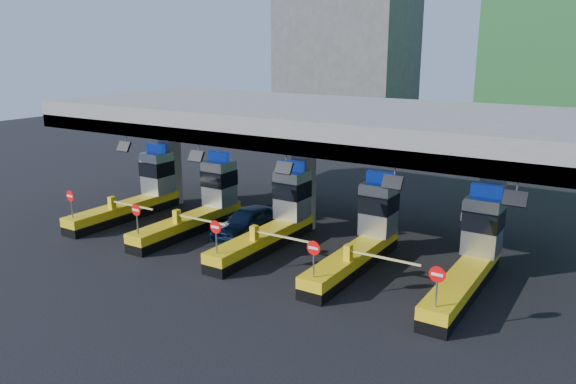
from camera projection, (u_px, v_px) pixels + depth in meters
The scene contains 9 objects.
ground at pixel (274, 245), 29.18m from camera, with size 120.00×120.00×0.00m, color black.
toll_canopy at pixel (303, 121), 29.98m from camera, with size 28.00×12.09×7.00m.
toll_lane_far_left at pixel (140, 192), 34.22m from camera, with size 4.43×8.00×4.16m.
toll_lane_left at pixel (203, 204), 31.64m from camera, with size 4.43×8.00×4.16m.
toll_lane_center at pixel (277, 218), 29.05m from camera, with size 4.43×8.00×4.16m.
toll_lane_right at pixel (365, 234), 26.47m from camera, with size 4.43×8.00×4.16m.
toll_lane_far_right at pixel (472, 255), 23.88m from camera, with size 4.43×8.00×4.16m.
bg_building_concrete at pixel (347, 56), 63.61m from camera, with size 14.00×10.00×18.00m, color #4C4C49.
van at pixel (249, 222), 30.32m from camera, with size 1.91×4.75×1.62m, color black.
Camera 1 is at (15.35, -22.89, 9.99)m, focal length 35.00 mm.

